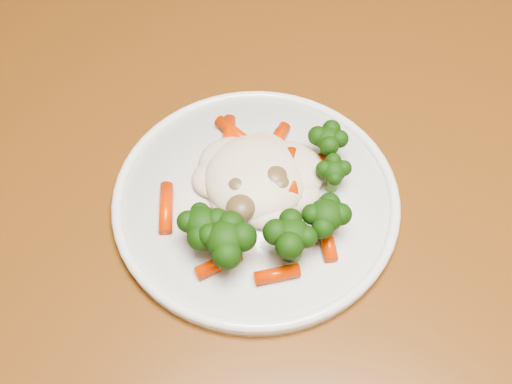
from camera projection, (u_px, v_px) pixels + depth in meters
dining_table at (213, 213)px, 0.71m from camera, size 1.32×1.03×0.75m
plate at (256, 201)px, 0.59m from camera, size 0.26×0.26×0.01m
meal at (264, 196)px, 0.56m from camera, size 0.18×0.19×0.05m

